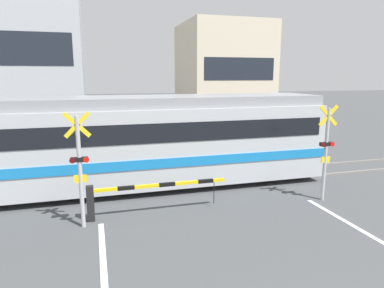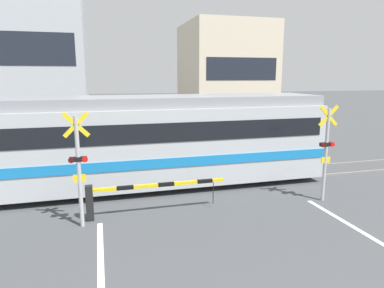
# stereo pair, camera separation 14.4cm
# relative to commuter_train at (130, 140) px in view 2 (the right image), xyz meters

# --- Properties ---
(rail_track_near) EXTENTS (50.00, 0.10, 0.08)m
(rail_track_near) POSITION_rel_commuter_train_xyz_m (2.13, -0.72, -1.72)
(rail_track_near) COLOR gray
(rail_track_near) RESTS_ON ground_plane
(rail_track_far) EXTENTS (50.00, 0.10, 0.08)m
(rail_track_far) POSITION_rel_commuter_train_xyz_m (2.13, 0.72, -1.72)
(rail_track_far) COLOR gray
(rail_track_far) RESTS_ON ground_plane
(commuter_train) EXTENTS (14.18, 2.84, 3.28)m
(commuter_train) POSITION_rel_commuter_train_xyz_m (0.00, 0.00, 0.00)
(commuter_train) COLOR #B7BCC1
(commuter_train) RESTS_ON ground_plane
(crossing_barrier_near) EXTENTS (4.06, 0.20, 1.02)m
(crossing_barrier_near) POSITION_rel_commuter_train_xyz_m (-0.30, -2.70, -1.06)
(crossing_barrier_near) COLOR black
(crossing_barrier_near) RESTS_ON ground_plane
(crossing_barrier_far) EXTENTS (4.06, 0.20, 1.02)m
(crossing_barrier_far) POSITION_rel_commuter_train_xyz_m (4.57, 2.80, -1.06)
(crossing_barrier_far) COLOR black
(crossing_barrier_far) RESTS_ON ground_plane
(crossing_signal_left) EXTENTS (0.68, 0.15, 3.11)m
(crossing_signal_left) POSITION_rel_commuter_train_xyz_m (-1.61, -3.06, -0.04)
(crossing_signal_left) COLOR #B2B2B7
(crossing_signal_left) RESTS_ON ground_plane
(crossing_signal_right) EXTENTS (0.68, 0.15, 3.11)m
(crossing_signal_right) POSITION_rel_commuter_train_xyz_m (5.88, -3.06, -0.04)
(crossing_signal_right) COLOR #B2B2B7
(crossing_signal_right) RESTS_ON ground_plane
(building_left_of_street) EXTENTS (6.59, 7.05, 10.29)m
(building_left_of_street) POSITION_rel_commuter_train_xyz_m (-5.05, 15.22, 3.39)
(building_left_of_street) COLOR #B2B7BC
(building_left_of_street) RESTS_ON ground_plane
(building_right_of_street) EXTENTS (6.59, 7.05, 8.20)m
(building_right_of_street) POSITION_rel_commuter_train_xyz_m (9.32, 15.22, 2.35)
(building_right_of_street) COLOR beige
(building_right_of_street) RESTS_ON ground_plane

